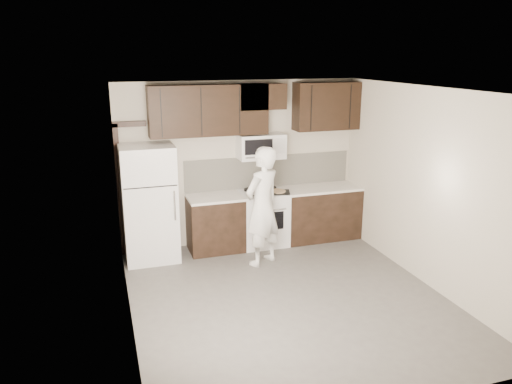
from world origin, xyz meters
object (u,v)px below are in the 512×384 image
refrigerator (149,203)px  person (262,206)px  microwave (261,146)px  stove (263,218)px

refrigerator → person: size_ratio=0.99×
refrigerator → person: person is taller
microwave → refrigerator: size_ratio=0.42×
microwave → person: microwave is taller
stove → refrigerator: bearing=-178.5°
stove → refrigerator: refrigerator is taller
stove → refrigerator: size_ratio=0.52×
microwave → stove: bearing=-89.9°
refrigerator → person: 1.73m
microwave → refrigerator: (-1.85, -0.17, -0.75)m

